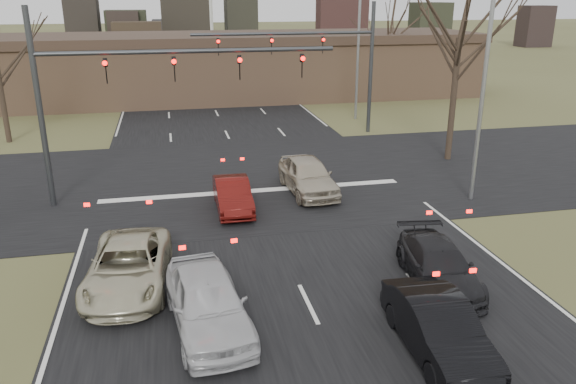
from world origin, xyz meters
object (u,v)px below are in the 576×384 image
Objects in this scene: mast_arm_near at (123,81)px; car_charcoal_sedan at (439,265)px; mast_arm_far at (328,53)px; car_red_ahead at (233,195)px; car_silver_ahead at (308,175)px; streetlight_right_far at (356,38)px; streetlight_right_near at (481,68)px; car_white_sedan at (208,302)px; building at (231,66)px; car_silver_suv at (128,266)px; car_black_hatch at (438,328)px.

car_charcoal_sedan is (9.37, -9.66, -4.44)m from mast_arm_near.
mast_arm_far is 20.24m from car_charcoal_sedan.
mast_arm_near is 3.10× the size of car_red_ahead.
car_silver_ahead is (-1.81, 9.04, 0.16)m from car_charcoal_sedan.
car_charcoal_sedan is 0.94× the size of car_silver_ahead.
car_silver_ahead is (-6.99, -14.61, -4.80)m from streetlight_right_far.
streetlight_right_near is 2.16× the size of car_white_sedan.
car_red_ahead is at bearing 72.47° from car_white_sedan.
car_white_sedan is at bearing -146.96° from streetlight_right_near.
building is at bearing 103.69° from streetlight_right_near.
streetlight_right_far reaches higher than car_silver_suv.
car_charcoal_sedan is 9.29m from car_red_ahead.
streetlight_right_far reaches higher than mast_arm_far.
streetlight_right_near is at bearing -76.31° from building.
mast_arm_near is 1.09× the size of mast_arm_far.
mast_arm_far is 2.24× the size of car_silver_suv.
mast_arm_near is at bearing 96.18° from car_silver_suv.
mast_arm_near is 2.85× the size of car_black_hatch.
mast_arm_far is 5.12m from streetlight_right_far.
streetlight_right_near is (6.82, -28.00, 2.92)m from building.
car_charcoal_sedan is at bearing -125.10° from streetlight_right_near.
mast_arm_near is at bearing 141.58° from car_charcoal_sedan.
streetlight_right_near is at bearing 62.32° from car_charcoal_sedan.
streetlight_right_far is 2.02× the size of car_silver_suv.
streetlight_right_near reaches higher than building.
car_black_hatch is at bearing -109.16° from car_charcoal_sedan.
building reaches higher than car_silver_ahead.
streetlight_right_near is 9.53m from car_charcoal_sedan.
car_silver_suv is 1.07× the size of car_white_sedan.
streetlight_right_near reaches higher than car_charcoal_sedan.
streetlight_right_near is 15.48m from car_silver_suv.
streetlight_right_far is (7.32, -11.00, 2.92)m from building.
car_red_ahead is at bearing 61.32° from car_silver_suv.
car_white_sedan is (-9.05, -20.60, -4.23)m from mast_arm_far.
building is 34.78m from car_charcoal_sedan.
streetlight_right_far is at bearing 43.89° from mast_arm_near.
car_charcoal_sedan is at bearing -102.35° from streetlight_right_far.
mast_arm_far is (4.18, -15.00, 2.35)m from building.
car_black_hatch is 0.98× the size of car_charcoal_sedan.
building is at bearing 92.41° from car_black_hatch.
car_red_ahead is (4.04, -2.06, -4.43)m from mast_arm_near.
car_black_hatch is 11.46m from car_red_ahead.
streetlight_right_far is (14.55, 14.00, 0.51)m from mast_arm_near.
building is at bearing 100.97° from car_charcoal_sedan.
car_silver_ahead reaches higher than car_black_hatch.
car_black_hatch is (0.52, -37.89, -1.96)m from building.
streetlight_right_far reaches higher than car_silver_ahead.
streetlight_right_far is at bearing 51.89° from mast_arm_far.
streetlight_right_near is 2.30× the size of car_charcoal_sedan.
car_white_sedan is 11.26m from car_silver_ahead.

